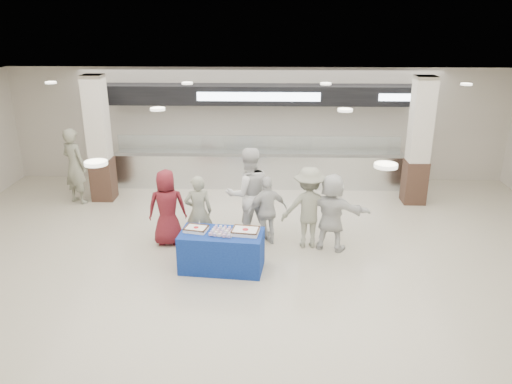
{
  "coord_description": "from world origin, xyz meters",
  "views": [
    {
      "loc": [
        0.31,
        -7.92,
        4.67
      ],
      "look_at": [
        0.04,
        1.6,
        1.18
      ],
      "focal_mm": 35.0,
      "sensor_mm": 36.0,
      "label": 1
    }
  ],
  "objects_px": {
    "display_table": "(222,251)",
    "soldier_a": "(198,212)",
    "sheet_cake_left": "(196,229)",
    "civilian_maroon": "(167,208)",
    "civilian_white": "(332,212)",
    "soldier_b": "(309,208)",
    "sheet_cake_right": "(245,231)",
    "chef_tall": "(248,194)",
    "soldier_bg": "(75,166)",
    "chef_short": "(267,211)",
    "cupcake_tray": "(222,232)"
  },
  "relations": [
    {
      "from": "cupcake_tray",
      "to": "display_table",
      "type": "bearing_deg",
      "value": 137.74
    },
    {
      "from": "sheet_cake_left",
      "to": "chef_short",
      "type": "height_order",
      "value": "chef_short"
    },
    {
      "from": "display_table",
      "to": "civilian_maroon",
      "type": "height_order",
      "value": "civilian_maroon"
    },
    {
      "from": "civilian_maroon",
      "to": "chef_tall",
      "type": "height_order",
      "value": "chef_tall"
    },
    {
      "from": "cupcake_tray",
      "to": "chef_short",
      "type": "relative_size",
      "value": 0.34
    },
    {
      "from": "sheet_cake_left",
      "to": "soldier_b",
      "type": "relative_size",
      "value": 0.27
    },
    {
      "from": "civilian_maroon",
      "to": "soldier_b",
      "type": "relative_size",
      "value": 0.94
    },
    {
      "from": "cupcake_tray",
      "to": "soldier_b",
      "type": "height_order",
      "value": "soldier_b"
    },
    {
      "from": "sheet_cake_right",
      "to": "chef_short",
      "type": "bearing_deg",
      "value": 70.67
    },
    {
      "from": "sheet_cake_right",
      "to": "soldier_a",
      "type": "relative_size",
      "value": 0.34
    },
    {
      "from": "cupcake_tray",
      "to": "chef_tall",
      "type": "distance_m",
      "value": 1.53
    },
    {
      "from": "soldier_a",
      "to": "civilian_white",
      "type": "distance_m",
      "value": 2.71
    },
    {
      "from": "sheet_cake_right",
      "to": "chef_short",
      "type": "height_order",
      "value": "chef_short"
    },
    {
      "from": "display_table",
      "to": "chef_tall",
      "type": "distance_m",
      "value": 1.62
    },
    {
      "from": "soldier_a",
      "to": "soldier_b",
      "type": "xyz_separation_m",
      "value": [
        2.25,
        0.12,
        0.08
      ]
    },
    {
      "from": "soldier_b",
      "to": "chef_short",
      "type": "bearing_deg",
      "value": -8.42
    },
    {
      "from": "civilian_maroon",
      "to": "chef_tall",
      "type": "relative_size",
      "value": 0.81
    },
    {
      "from": "sheet_cake_left",
      "to": "chef_short",
      "type": "xyz_separation_m",
      "value": [
        1.34,
        1.05,
        -0.05
      ]
    },
    {
      "from": "sheet_cake_right",
      "to": "civilian_white",
      "type": "bearing_deg",
      "value": 28.31
    },
    {
      "from": "sheet_cake_left",
      "to": "civilian_white",
      "type": "xyz_separation_m",
      "value": [
        2.64,
        0.82,
        0.02
      ]
    },
    {
      "from": "sheet_cake_right",
      "to": "chef_tall",
      "type": "height_order",
      "value": "chef_tall"
    },
    {
      "from": "sheet_cake_left",
      "to": "soldier_a",
      "type": "height_order",
      "value": "soldier_a"
    },
    {
      "from": "display_table",
      "to": "cupcake_tray",
      "type": "bearing_deg",
      "value": -36.27
    },
    {
      "from": "sheet_cake_left",
      "to": "chef_short",
      "type": "bearing_deg",
      "value": 38.2
    },
    {
      "from": "soldier_b",
      "to": "soldier_bg",
      "type": "bearing_deg",
      "value": -24.66
    },
    {
      "from": "display_table",
      "to": "soldier_a",
      "type": "relative_size",
      "value": 0.99
    },
    {
      "from": "chef_tall",
      "to": "chef_short",
      "type": "bearing_deg",
      "value": 125.22
    },
    {
      "from": "chef_short",
      "to": "display_table",
      "type": "bearing_deg",
      "value": 31.05
    },
    {
      "from": "civilian_maroon",
      "to": "soldier_b",
      "type": "distance_m",
      "value": 2.93
    },
    {
      "from": "sheet_cake_left",
      "to": "civilian_maroon",
      "type": "distance_m",
      "value": 1.24
    },
    {
      "from": "sheet_cake_right",
      "to": "chef_short",
      "type": "distance_m",
      "value": 1.21
    },
    {
      "from": "cupcake_tray",
      "to": "civilian_maroon",
      "type": "xyz_separation_m",
      "value": [
        -1.25,
        1.1,
        0.03
      ]
    },
    {
      "from": "sheet_cake_left",
      "to": "civilian_maroon",
      "type": "height_order",
      "value": "civilian_maroon"
    },
    {
      "from": "civilian_maroon",
      "to": "soldier_a",
      "type": "xyz_separation_m",
      "value": [
        0.67,
        -0.16,
        -0.03
      ]
    },
    {
      "from": "display_table",
      "to": "civilian_maroon",
      "type": "distance_m",
      "value": 1.69
    },
    {
      "from": "soldier_bg",
      "to": "chef_short",
      "type": "bearing_deg",
      "value": -176.71
    },
    {
      "from": "civilian_white",
      "to": "soldier_bg",
      "type": "distance_m",
      "value": 6.67
    },
    {
      "from": "civilian_maroon",
      "to": "soldier_bg",
      "type": "bearing_deg",
      "value": -48.88
    },
    {
      "from": "civilian_white",
      "to": "civilian_maroon",
      "type": "bearing_deg",
      "value": 16.26
    },
    {
      "from": "display_table",
      "to": "soldier_b",
      "type": "height_order",
      "value": "soldier_b"
    },
    {
      "from": "cupcake_tray",
      "to": "soldier_bg",
      "type": "relative_size",
      "value": 0.26
    },
    {
      "from": "cupcake_tray",
      "to": "chef_tall",
      "type": "relative_size",
      "value": 0.25
    },
    {
      "from": "sheet_cake_left",
      "to": "soldier_a",
      "type": "distance_m",
      "value": 0.84
    },
    {
      "from": "chef_short",
      "to": "soldier_bg",
      "type": "height_order",
      "value": "soldier_bg"
    },
    {
      "from": "sheet_cake_left",
      "to": "soldier_b",
      "type": "bearing_deg",
      "value": 23.71
    },
    {
      "from": "soldier_bg",
      "to": "soldier_b",
      "type": "bearing_deg",
      "value": -174.18
    },
    {
      "from": "civilian_maroon",
      "to": "soldier_b",
      "type": "bearing_deg",
      "value": 170.29
    },
    {
      "from": "sheet_cake_right",
      "to": "soldier_bg",
      "type": "height_order",
      "value": "soldier_bg"
    },
    {
      "from": "soldier_bg",
      "to": "chef_tall",
      "type": "bearing_deg",
      "value": -175.62
    },
    {
      "from": "display_table",
      "to": "civilian_maroon",
      "type": "bearing_deg",
      "value": 144.65
    }
  ]
}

